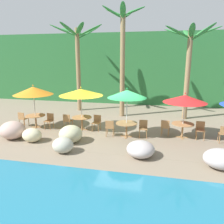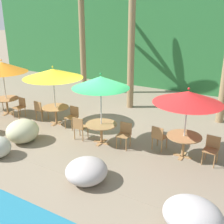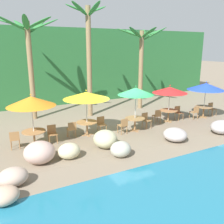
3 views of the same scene
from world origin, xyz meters
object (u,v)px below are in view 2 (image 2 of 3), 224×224
(dining_table_red, at_px, (184,139))
(chair_green_seaward, at_px, (125,133))
(umbrella_yellow, at_px, (53,73))
(umbrella_green, at_px, (101,82))
(palm_tree_second, at_px, (132,11))
(chair_red_seaward, at_px, (212,148))
(chair_orange_seaward, at_px, (20,106))
(dining_table_green, at_px, (101,127))
(chair_yellow_inland, at_px, (40,109))
(chair_green_inland, at_px, (80,127))
(umbrella_red, at_px, (188,97))
(chair_yellow_seaward, at_px, (73,116))
(palm_tree_nearest, at_px, (81,13))
(chair_red_inland, at_px, (159,136))
(umbrella_orange, at_px, (2,67))
(dining_table_orange, at_px, (7,101))
(dining_table_yellow, at_px, (56,110))

(dining_table_red, bearing_deg, chair_green_seaward, -170.55)
(umbrella_yellow, distance_m, umbrella_green, 2.68)
(dining_table_red, xyz_separation_m, palm_tree_second, (-3.75, 3.62, 3.86))
(chair_red_seaward, bearing_deg, chair_orange_seaward, -179.23)
(umbrella_yellow, height_order, dining_table_green, umbrella_yellow)
(chair_orange_seaward, height_order, chair_yellow_inland, same)
(chair_green_seaward, height_order, dining_table_red, chair_green_seaward)
(dining_table_green, distance_m, chair_green_inland, 0.86)
(chair_green_inland, bearing_deg, umbrella_yellow, 157.42)
(chair_orange_seaward, relative_size, umbrella_red, 0.38)
(chair_yellow_seaward, height_order, chair_green_inland, same)
(chair_orange_seaward, bearing_deg, palm_tree_second, 46.03)
(palm_tree_nearest, bearing_deg, umbrella_green, -49.01)
(chair_orange_seaward, bearing_deg, chair_green_seaward, -2.81)
(chair_red_inland, height_order, palm_tree_second, palm_tree_second)
(dining_table_green, relative_size, palm_tree_second, 0.15)
(umbrella_yellow, distance_m, palm_tree_second, 4.54)
(umbrella_yellow, distance_m, dining_table_green, 3.09)
(umbrella_yellow, xyz_separation_m, dining_table_green, (2.62, -0.59, -1.53))
(chair_orange_seaward, height_order, chair_green_inland, same)
(dining_table_green, bearing_deg, umbrella_orange, 175.78)
(umbrella_yellow, relative_size, dining_table_red, 2.22)
(dining_table_red, bearing_deg, palm_tree_nearest, 147.39)
(chair_yellow_seaward, distance_m, palm_tree_nearest, 6.51)
(dining_table_orange, distance_m, dining_table_green, 5.38)
(chair_orange_seaward, bearing_deg, chair_yellow_seaward, 4.38)
(chair_yellow_seaward, distance_m, chair_green_inland, 1.21)
(dining_table_orange, height_order, dining_table_yellow, same)
(chair_red_seaward, xyz_separation_m, palm_tree_nearest, (-8.09, 4.58, 3.89))
(chair_yellow_seaward, height_order, chair_red_inland, same)
(umbrella_red, bearing_deg, dining_table_red, 180.00)
(dining_table_green, xyz_separation_m, dining_table_red, (2.79, 0.48, 0.00))
(dining_table_orange, relative_size, umbrella_green, 0.43)
(chair_green_inland, xyz_separation_m, umbrella_red, (3.64, 0.63, 1.50))
(umbrella_yellow, distance_m, chair_red_inland, 4.84)
(palm_tree_second, bearing_deg, chair_red_inland, -51.15)
(dining_table_orange, xyz_separation_m, chair_green_inland, (4.53, -0.55, -0.10))
(umbrella_yellow, bearing_deg, chair_orange_seaward, -174.93)
(umbrella_yellow, bearing_deg, chair_red_inland, -0.98)
(umbrella_orange, xyz_separation_m, chair_red_seaward, (9.02, 0.13, -1.65))
(umbrella_red, bearing_deg, chair_yellow_seaward, 178.14)
(umbrella_red, bearing_deg, chair_green_inland, -170.13)
(umbrella_red, bearing_deg, umbrella_green, -170.21)
(dining_table_yellow, bearing_deg, chair_green_inland, -22.58)
(umbrella_orange, height_order, chair_yellow_seaward, umbrella_orange)
(dining_table_yellow, bearing_deg, palm_tree_nearest, 111.98)
(umbrella_yellow, distance_m, chair_yellow_inland, 1.84)
(umbrella_red, bearing_deg, chair_red_inland, 178.15)
(umbrella_yellow, height_order, dining_table_red, umbrella_yellow)
(dining_table_orange, xyz_separation_m, dining_table_red, (8.16, 0.09, 0.00))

